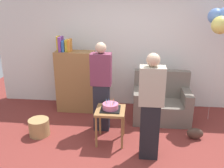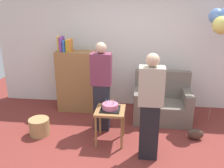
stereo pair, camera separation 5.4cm
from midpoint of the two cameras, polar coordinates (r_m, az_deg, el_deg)
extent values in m
plane|color=maroon|center=(4.01, 2.46, -16.13)|extent=(8.00, 8.00, 0.00)
cube|color=silver|center=(5.40, 4.06, 8.87)|extent=(6.00, 0.10, 2.70)
cube|color=#6B6056|center=(5.02, 10.98, -6.10)|extent=(1.10, 0.70, 0.40)
cube|color=#6B6056|center=(5.09, 11.09, 0.09)|extent=(1.10, 0.16, 0.56)
cube|color=#6B6056|center=(4.87, 5.71, -2.54)|extent=(0.16, 0.70, 0.24)
cube|color=#6B6056|center=(4.96, 16.63, -2.86)|extent=(0.16, 0.70, 0.24)
cube|color=olive|center=(5.27, -8.67, 0.57)|extent=(0.80, 0.36, 1.30)
cube|color=gold|center=(5.17, -12.65, 9.15)|extent=(0.03, 0.17, 0.31)
cube|color=#7F3D93|center=(5.15, -12.07, 9.08)|extent=(0.05, 0.24, 0.29)
cube|color=#3366B7|center=(5.14, -11.39, 8.71)|extent=(0.05, 0.22, 0.22)
cube|color=gold|center=(5.12, -10.71, 8.80)|extent=(0.05, 0.17, 0.24)
cube|color=orange|center=(5.10, -10.08, 8.86)|extent=(0.04, 0.22, 0.25)
cube|color=olive|center=(4.07, -0.75, -6.21)|extent=(0.48, 0.48, 0.04)
cylinder|color=olive|center=(4.05, -4.09, -11.11)|extent=(0.04, 0.04, 0.55)
cylinder|color=olive|center=(4.01, 1.96, -11.44)|extent=(0.04, 0.04, 0.55)
cylinder|color=olive|center=(4.42, -3.15, -8.37)|extent=(0.04, 0.04, 0.55)
cylinder|color=olive|center=(4.37, 2.36, -8.64)|extent=(0.04, 0.04, 0.55)
cube|color=black|center=(4.06, -0.75, -5.85)|extent=(0.32, 0.32, 0.02)
cylinder|color=#D66B93|center=(4.04, -0.75, -5.17)|extent=(0.26, 0.26, 0.09)
cylinder|color=#66B2E5|center=(4.00, 0.18, -4.30)|extent=(0.01, 0.01, 0.05)
cylinder|color=#EA668C|center=(4.03, 0.06, -4.04)|extent=(0.01, 0.01, 0.06)
cylinder|color=#F2CC4C|center=(4.07, -0.04, -3.78)|extent=(0.01, 0.01, 0.06)
cylinder|color=#F2CC4C|center=(4.09, -0.59, -3.77)|extent=(0.01, 0.01, 0.05)
cylinder|color=#66B2E5|center=(4.06, -1.11, -3.87)|extent=(0.01, 0.01, 0.06)
cylinder|color=#66B2E5|center=(4.06, -1.74, -3.88)|extent=(0.01, 0.01, 0.06)
cylinder|color=#66B2E5|center=(4.02, -1.67, -4.20)|extent=(0.01, 0.01, 0.05)
cylinder|color=#F2CC4C|center=(3.97, -1.85, -4.50)|extent=(0.01, 0.01, 0.05)
cylinder|color=#66B2E5|center=(3.94, -1.52, -4.73)|extent=(0.01, 0.01, 0.05)
cylinder|color=#F2CC4C|center=(3.93, -0.80, -4.81)|extent=(0.01, 0.01, 0.05)
cylinder|color=#F2CC4C|center=(3.94, -0.28, -4.70)|extent=(0.01, 0.01, 0.05)
cylinder|color=#66B2E5|center=(3.96, 0.00, -4.45)|extent=(0.01, 0.01, 0.06)
cube|color=#23232D|center=(4.51, -2.76, -5.40)|extent=(0.28, 0.20, 0.88)
cube|color=#75334C|center=(4.26, -2.92, 3.43)|extent=(0.36, 0.22, 0.56)
sphere|color=#D1A889|center=(4.18, -3.00, 8.39)|extent=(0.19, 0.19, 0.19)
cube|color=black|center=(3.79, 8.25, -10.76)|extent=(0.28, 0.20, 0.88)
cube|color=#B2A893|center=(3.48, 8.81, -0.45)|extent=(0.36, 0.22, 0.56)
sphere|color=#D1A889|center=(3.38, 9.13, 5.55)|extent=(0.19, 0.19, 0.19)
cylinder|color=#A88451|center=(4.64, -16.89, -9.57)|extent=(0.36, 0.36, 0.30)
ellipsoid|color=#473328|center=(4.58, 18.40, -10.85)|extent=(0.28, 0.14, 0.20)
cylinder|color=silver|center=(5.06, 22.33, 1.99)|extent=(0.00, 0.00, 1.89)
sphere|color=#668ED6|center=(4.95, 22.67, 14.34)|extent=(0.29, 0.29, 0.29)
sphere|color=#E5D666|center=(4.80, 23.59, 12.44)|extent=(0.32, 0.32, 0.32)
camera|label=1|loc=(0.03, -90.37, -0.13)|focal=39.36mm
camera|label=2|loc=(0.03, 89.63, 0.13)|focal=39.36mm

